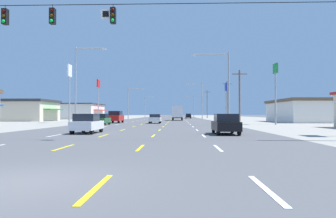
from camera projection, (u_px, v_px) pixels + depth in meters
ground_plane at (163, 120)px, 72.93m from camera, size 572.00×572.00×0.00m
lot_apron_left at (60, 120)px, 73.70m from camera, size 28.00×440.00×0.01m
lot_apron_right at (268, 120)px, 72.15m from camera, size 28.00×440.00×0.01m
lane_markings at (168, 118)px, 111.40m from camera, size 10.64×227.60×0.01m
signal_span_wire at (106, 52)px, 17.92m from camera, size 26.29×0.53×9.09m
hatchback_far_right_nearest at (226, 124)px, 23.02m from camera, size 1.72×3.90×1.54m
hatchback_inner_left_near at (87, 123)px, 24.25m from camera, size 1.72×3.90×1.54m
hatchback_far_left_mid at (102, 119)px, 42.03m from camera, size 1.72×3.90×1.54m
sedan_center_turn_midfar at (155, 119)px, 49.41m from camera, size 1.80×4.50×1.46m
suv_far_left_far at (116, 117)px, 51.08m from camera, size 1.98×4.90×1.98m
box_truck_inner_right_farther at (177, 112)px, 70.46m from camera, size 2.40×7.20×3.23m
hatchback_far_right_farthest at (188, 116)px, 97.49m from camera, size 1.72×3.90×1.54m
hatchback_inner_right_distant_a at (177, 116)px, 113.05m from camera, size 1.72×3.90×1.54m
storefront_left_row_1 at (23, 110)px, 65.16m from camera, size 13.66×11.08×4.47m
storefront_left_row_2 at (82, 111)px, 91.16m from camera, size 11.27×15.76×4.47m
storefront_right_row_1 at (309, 111)px, 56.47m from camera, size 12.05×15.82×4.14m
pole_sign_left_row_1 at (69, 80)px, 51.29m from camera, size 0.24×1.68×9.74m
pole_sign_left_row_2 at (98, 89)px, 78.94m from camera, size 0.24×2.41×10.26m
pole_sign_right_row_1 at (275, 80)px, 43.23m from camera, size 0.24×1.60×8.60m
pole_sign_right_row_2 at (226, 92)px, 72.15m from camera, size 0.24×2.01×8.74m
streetlight_left_row_0 at (79, 80)px, 40.96m from camera, size 4.18×0.26×10.49m
streetlight_right_row_0 at (225, 82)px, 40.35m from camera, size 4.90×0.26×9.58m
streetlight_left_row_1 at (130, 101)px, 84.53m from camera, size 4.44×0.26×8.68m
streetlight_right_row_1 at (201, 98)px, 83.93m from camera, size 4.39×0.26×9.85m
streetlight_left_row_2 at (146, 105)px, 128.13m from camera, size 3.54×0.26×8.72m
streetlight_right_row_2 at (193, 105)px, 127.52m from camera, size 4.33×0.26×8.92m
utility_pole_right_row_0 at (240, 96)px, 46.49m from camera, size 2.20×0.26×8.14m
utility_pole_right_row_1 at (227, 100)px, 75.71m from camera, size 2.20×0.26×9.50m
utility_pole_right_row_2 at (207, 104)px, 109.23m from camera, size 2.20×0.26×9.83m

